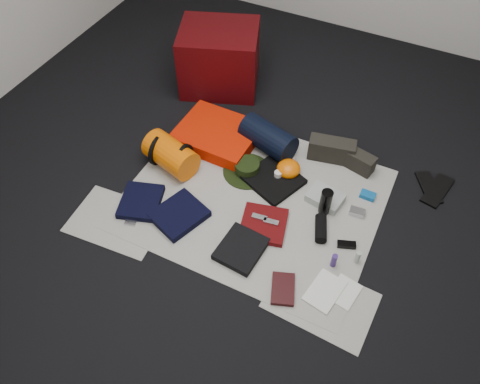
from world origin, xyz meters
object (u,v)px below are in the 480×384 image
at_px(red_cabinet, 219,59).
at_px(water_bottle, 326,202).
at_px(stuff_sack, 171,155).
at_px(navy_duffel, 268,138).
at_px(sleeping_pad, 217,135).
at_px(paperback_book, 283,289).
at_px(compact_camera, 357,212).

relative_size(red_cabinet, water_bottle, 3.14).
xyz_separation_m(stuff_sack, navy_duffel, (0.53, 0.45, -0.00)).
distance_m(sleeping_pad, paperback_book, 1.28).
bearing_deg(water_bottle, compact_camera, 19.27).
relative_size(compact_camera, paperback_book, 0.48).
height_order(red_cabinet, water_bottle, red_cabinet).
height_order(water_bottle, compact_camera, water_bottle).
relative_size(stuff_sack, water_bottle, 1.93).
bearing_deg(navy_duffel, red_cabinet, 158.17).
distance_m(stuff_sack, paperback_book, 1.20).
distance_m(stuff_sack, navy_duffel, 0.69).
xyz_separation_m(red_cabinet, navy_duffel, (0.65, -0.51, -0.14)).
distance_m(sleeping_pad, stuff_sack, 0.40).
bearing_deg(stuff_sack, water_bottle, 4.53).
xyz_separation_m(water_bottle, paperback_book, (-0.02, -0.63, -0.08)).
height_order(sleeping_pad, stuff_sack, stuff_sack).
bearing_deg(paperback_book, navy_duffel, 98.17).
bearing_deg(sleeping_pad, water_bottle, -16.85).
bearing_deg(water_bottle, stuff_sack, -175.47).
xyz_separation_m(navy_duffel, water_bottle, (0.56, -0.36, -0.01)).
relative_size(red_cabinet, compact_camera, 6.17).
bearing_deg(water_bottle, paperback_book, -91.63).
bearing_deg(navy_duffel, compact_camera, -4.75).
distance_m(navy_duffel, water_bottle, 0.66).
height_order(navy_duffel, paperback_book, navy_duffel).
distance_m(red_cabinet, water_bottle, 1.49).
xyz_separation_m(navy_duffel, paperback_book, (0.54, -0.99, -0.09)).
bearing_deg(red_cabinet, stuff_sack, -103.05).
relative_size(sleeping_pad, paperback_book, 2.80).
bearing_deg(red_cabinet, navy_duffel, -58.60).
height_order(red_cabinet, compact_camera, red_cabinet).
bearing_deg(navy_duffel, stuff_sack, -123.41).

